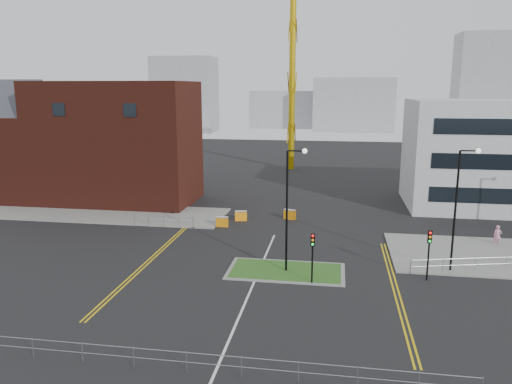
% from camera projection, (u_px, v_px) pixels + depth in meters
% --- Properties ---
extents(ground, '(200.00, 200.00, 0.00)m').
position_uv_depth(ground, '(239.00, 318.00, 29.45)').
color(ground, black).
rests_on(ground, ground).
extents(pavement_left, '(28.00, 8.00, 0.12)m').
position_uv_depth(pavement_left, '(96.00, 213.00, 53.82)').
color(pavement_left, slate).
rests_on(pavement_left, ground).
extents(island_kerb, '(8.60, 4.60, 0.08)m').
position_uv_depth(island_kerb, '(286.00, 271.00, 36.85)').
color(island_kerb, slate).
rests_on(island_kerb, ground).
extents(grass_island, '(8.00, 4.00, 0.12)m').
position_uv_depth(grass_island, '(286.00, 271.00, 36.85)').
color(grass_island, '#25551C').
rests_on(grass_island, ground).
extents(brick_building, '(24.20, 10.07, 14.24)m').
position_uv_depth(brick_building, '(93.00, 143.00, 58.67)').
color(brick_building, '#4B1B12').
rests_on(brick_building, ground).
extents(tower_crane, '(52.74, 7.33, 38.41)m').
position_uv_depth(tower_crane, '(331.00, 0.00, 77.15)').
color(tower_crane, '#BB950B').
rests_on(tower_crane, ground).
extents(streetlamp_island, '(1.46, 0.36, 9.18)m').
position_uv_depth(streetlamp_island, '(290.00, 201.00, 35.71)').
color(streetlamp_island, black).
rests_on(streetlamp_island, ground).
extents(streetlamp_right_near, '(1.46, 0.36, 9.18)m').
position_uv_depth(streetlamp_right_near, '(459.00, 200.00, 35.76)').
color(streetlamp_right_near, black).
rests_on(streetlamp_right_near, ground).
extents(traffic_light_island, '(0.28, 0.33, 3.65)m').
position_uv_depth(traffic_light_island, '(313.00, 248.00, 34.07)').
color(traffic_light_island, black).
rests_on(traffic_light_island, ground).
extents(traffic_light_right, '(0.28, 0.33, 3.65)m').
position_uv_depth(traffic_light_right, '(429.00, 245.00, 34.74)').
color(traffic_light_right, black).
rests_on(traffic_light_right, ground).
extents(railing_front, '(24.05, 0.05, 1.10)m').
position_uv_depth(railing_front, '(214.00, 360.00, 23.49)').
color(railing_front, gray).
rests_on(railing_front, ground).
extents(railing_left, '(6.05, 0.05, 1.10)m').
position_uv_depth(railing_left, '(163.00, 220.00, 48.40)').
color(railing_left, gray).
rests_on(railing_left, ground).
extents(centre_line, '(0.15, 30.00, 0.01)m').
position_uv_depth(centre_line, '(245.00, 304.00, 31.38)').
color(centre_line, silver).
rests_on(centre_line, ground).
extents(yellow_left_a, '(0.12, 24.00, 0.01)m').
position_uv_depth(yellow_left_a, '(154.00, 255.00, 40.52)').
color(yellow_left_a, gold).
rests_on(yellow_left_a, ground).
extents(yellow_left_b, '(0.12, 24.00, 0.01)m').
position_uv_depth(yellow_left_b, '(157.00, 255.00, 40.47)').
color(yellow_left_b, gold).
rests_on(yellow_left_b, ground).
extents(yellow_right_a, '(0.12, 20.00, 0.01)m').
position_uv_depth(yellow_right_a, '(393.00, 289.00, 33.76)').
color(yellow_right_a, gold).
rests_on(yellow_right_a, ground).
extents(yellow_right_b, '(0.12, 20.00, 0.01)m').
position_uv_depth(yellow_right_b, '(398.00, 289.00, 33.71)').
color(yellow_right_b, gold).
rests_on(yellow_right_b, ground).
extents(skyline_a, '(18.00, 12.00, 22.00)m').
position_uv_depth(skyline_a, '(185.00, 95.00, 149.32)').
color(skyline_a, gray).
rests_on(skyline_a, ground).
extents(skyline_b, '(24.00, 12.00, 16.00)m').
position_uv_depth(skyline_b, '(353.00, 105.00, 151.76)').
color(skyline_b, gray).
rests_on(skyline_b, ground).
extents(skyline_c, '(14.00, 12.00, 28.00)m').
position_uv_depth(skyline_c, '(481.00, 84.00, 140.21)').
color(skyline_c, gray).
rests_on(skyline_c, ground).
extents(skyline_d, '(30.00, 12.00, 12.00)m').
position_uv_depth(skyline_d, '(297.00, 109.00, 164.65)').
color(skyline_d, gray).
rests_on(skyline_d, ground).
extents(pedestrian, '(0.68, 0.48, 1.77)m').
position_uv_depth(pedestrian, '(497.00, 236.00, 42.78)').
color(pedestrian, pink).
rests_on(pedestrian, ground).
extents(barrier_left, '(1.20, 0.46, 0.99)m').
position_uv_depth(barrier_left, '(222.00, 221.00, 48.59)').
color(barrier_left, orange).
rests_on(barrier_left, ground).
extents(barrier_mid, '(1.27, 0.62, 1.02)m').
position_uv_depth(barrier_mid, '(241.00, 215.00, 50.76)').
color(barrier_mid, orange).
rests_on(barrier_mid, ground).
extents(barrier_right, '(1.28, 0.76, 1.02)m').
position_uv_depth(barrier_right, '(290.00, 214.00, 51.31)').
color(barrier_right, orange).
rests_on(barrier_right, ground).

